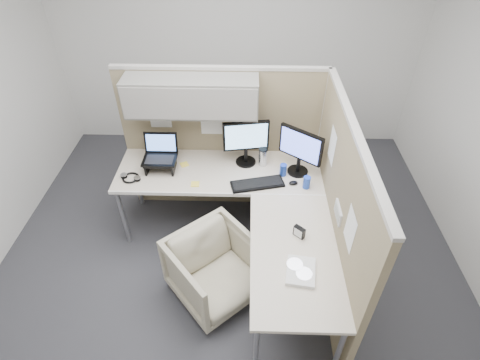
{
  "coord_description": "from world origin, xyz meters",
  "views": [
    {
      "loc": [
        0.17,
        -2.31,
        2.99
      ],
      "look_at": [
        0.1,
        0.25,
        0.85
      ],
      "focal_mm": 28.0,
      "sensor_mm": 36.0,
      "label": 1
    }
  ],
  "objects_px": {
    "desk": "(242,203)",
    "office_chair": "(215,267)",
    "monitor_left": "(246,139)",
    "keyboard": "(257,184)"
  },
  "relations": [
    {
      "from": "desk",
      "to": "office_chair",
      "type": "distance_m",
      "value": 0.61
    },
    {
      "from": "monitor_left",
      "to": "desk",
      "type": "bearing_deg",
      "value": -101.65
    },
    {
      "from": "office_chair",
      "to": "keyboard",
      "type": "relative_size",
      "value": 1.43
    },
    {
      "from": "monitor_left",
      "to": "keyboard",
      "type": "relative_size",
      "value": 0.95
    },
    {
      "from": "desk",
      "to": "office_chair",
      "type": "bearing_deg",
      "value": -116.2
    },
    {
      "from": "keyboard",
      "to": "desk",
      "type": "bearing_deg",
      "value": -137.29
    },
    {
      "from": "desk",
      "to": "monitor_left",
      "type": "bearing_deg",
      "value": 87.78
    },
    {
      "from": "office_chair",
      "to": "desk",
      "type": "bearing_deg",
      "value": 23.31
    },
    {
      "from": "desk",
      "to": "keyboard",
      "type": "relative_size",
      "value": 4.09
    },
    {
      "from": "desk",
      "to": "office_chair",
      "type": "relative_size",
      "value": 2.87
    }
  ]
}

